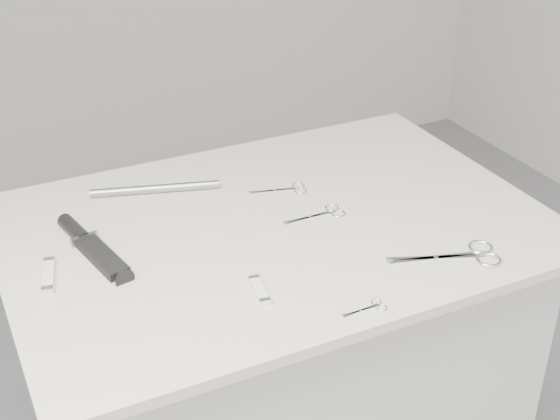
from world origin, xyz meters
name	(u,v)px	position (x,y,z in m)	size (l,w,h in m)	color
plinth	(276,408)	(0.00, 0.00, 0.45)	(0.90, 0.60, 0.90)	beige
display_board	(275,227)	(0.00, 0.00, 0.91)	(1.00, 0.70, 0.02)	beige
large_shears	(467,255)	(0.25, -0.25, 0.92)	(0.20, 0.11, 0.01)	white
embroidery_scissors_a	(324,214)	(0.10, -0.01, 0.92)	(0.12, 0.05, 0.00)	white
embroidery_scissors_b	(288,189)	(0.08, 0.11, 0.92)	(0.12, 0.06, 0.00)	white
tiny_scissors	(369,308)	(0.02, -0.31, 0.92)	(0.08, 0.03, 0.00)	white
sheathed_knife	(89,244)	(-0.34, 0.06, 0.93)	(0.08, 0.23, 0.03)	black
pocket_knife_a	(48,275)	(-0.42, 0.00, 0.93)	(0.04, 0.10, 0.01)	silver
pocket_knife_b	(259,291)	(-0.12, -0.19, 0.92)	(0.03, 0.08, 0.01)	silver
metal_rail	(155,189)	(-0.17, 0.21, 0.93)	(0.02, 0.02, 0.26)	gray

